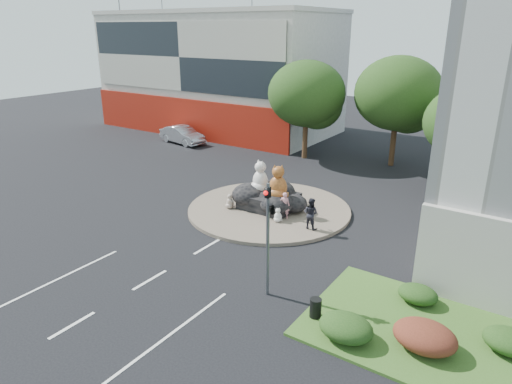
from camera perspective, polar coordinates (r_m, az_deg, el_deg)
ground at (r=21.44m, az=-13.13°, el=-10.68°), size 120.00×120.00×0.00m
roundabout_island at (r=28.31m, az=1.65°, el=-2.14°), size 10.00×10.00×0.20m
rock_plinth at (r=28.11m, az=1.66°, el=-1.10°), size 3.20×2.60×0.90m
shophouse_block at (r=51.51m, az=-4.70°, el=14.78°), size 25.20×12.30×17.40m
grass_verge at (r=18.66m, az=22.49°, el=-16.68°), size 10.00×6.00×0.12m
tree_left at (r=39.05m, az=6.47°, el=11.72°), size 6.46×6.46×8.27m
tree_mid at (r=38.22m, az=17.43°, el=11.25°), size 6.84×6.84×8.76m
tree_right at (r=33.19m, az=25.10°, el=7.46°), size 5.70×5.70×7.30m
hedge_near_green at (r=17.38m, az=11.17°, el=-16.27°), size 2.00×1.60×0.90m
hedge_red at (r=17.60m, az=20.34°, el=-16.58°), size 2.20×1.76×0.99m
hedge_mid_green at (r=18.71m, az=29.20°, el=-16.01°), size 1.80×1.44×0.81m
hedge_back_green at (r=20.14m, az=19.57°, el=-11.94°), size 1.60×1.28×0.72m
traffic_light at (r=18.19m, az=1.75°, el=-3.07°), size 0.44×1.24×5.00m
street_lamp at (r=21.14m, az=29.20°, el=0.33°), size 2.34×0.22×8.06m
cat_white at (r=28.04m, az=0.55°, el=2.03°), size 1.52×1.43×2.03m
cat_tabby at (r=26.89m, az=2.77°, el=1.30°), size 1.63×1.56×2.11m
kitten_calico at (r=28.09m, az=-3.28°, el=-1.09°), size 0.59×0.51×0.95m
kitten_white at (r=26.15m, az=2.77°, el=-2.84°), size 0.66×0.63×0.84m
pedestrian_pink at (r=26.47m, az=3.61°, el=-1.68°), size 0.69×0.57×1.61m
pedestrian_dark at (r=25.24m, az=6.85°, el=-2.67°), size 0.90×0.72×1.79m
parked_car at (r=45.36m, az=-9.19°, el=7.06°), size 5.32×2.53×1.68m
litter_bin at (r=18.32m, az=7.45°, el=-14.16°), size 0.59×0.59×0.78m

